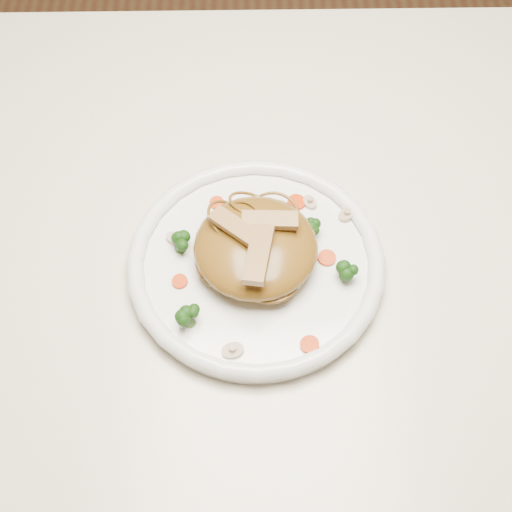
{
  "coord_description": "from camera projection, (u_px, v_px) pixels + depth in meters",
  "views": [
    {
      "loc": [
        -0.04,
        -0.52,
        1.47
      ],
      "look_at": [
        -0.03,
        -0.08,
        0.78
      ],
      "focal_mm": 49.83,
      "sensor_mm": 36.0,
      "label": 1
    }
  ],
  "objects": [
    {
      "name": "noodle_mound",
      "position": [
        256.0,
        247.0,
        0.82
      ],
      "size": [
        0.18,
        0.18,
        0.05
      ],
      "primitive_type": "ellipsoid",
      "rotation": [
        0.0,
        0.0,
        -0.34
      ],
      "color": "brown",
      "rests_on": "plate"
    },
    {
      "name": "carrot_2",
      "position": [
        327.0,
        258.0,
        0.84
      ],
      "size": [
        0.02,
        0.02,
        0.0
      ],
      "primitive_type": "cylinder",
      "rotation": [
        0.0,
        0.0,
        0.11
      ],
      "color": "red",
      "rests_on": "plate"
    },
    {
      "name": "broccoli_0",
      "position": [
        311.0,
        228.0,
        0.84
      ],
      "size": [
        0.03,
        0.03,
        0.03
      ],
      "primitive_type": null,
      "rotation": [
        0.0,
        0.0,
        0.39
      ],
      "color": "#17430E",
      "rests_on": "plate"
    },
    {
      "name": "carrot_1",
      "position": [
        180.0,
        281.0,
        0.82
      ],
      "size": [
        0.02,
        0.02,
        0.0
      ],
      "primitive_type": "cylinder",
      "rotation": [
        0.0,
        0.0,
        0.14
      ],
      "color": "red",
      "rests_on": "plate"
    },
    {
      "name": "broccoli_3",
      "position": [
        346.0,
        269.0,
        0.81
      ],
      "size": [
        0.03,
        0.03,
        0.03
      ],
      "primitive_type": null,
      "rotation": [
        0.0,
        0.0,
        -0.17
      ],
      "color": "#17430E",
      "rests_on": "plate"
    },
    {
      "name": "broccoli_1",
      "position": [
        179.0,
        242.0,
        0.83
      ],
      "size": [
        0.03,
        0.03,
        0.03
      ],
      "primitive_type": null,
      "rotation": [
        0.0,
        0.0,
        0.15
      ],
      "color": "#17430E",
      "rests_on": "plate"
    },
    {
      "name": "ground",
      "position": [
        269.0,
        423.0,
        1.52
      ],
      "size": [
        4.0,
        4.0,
        0.0
      ],
      "primitive_type": "plane",
      "color": "brown",
      "rests_on": "ground"
    },
    {
      "name": "mushroom_0",
      "position": [
        233.0,
        350.0,
        0.77
      ],
      "size": [
        0.03,
        0.03,
        0.01
      ],
      "primitive_type": "cylinder",
      "rotation": [
        0.0,
        0.0,
        0.22
      ],
      "color": "beige",
      "rests_on": "plate"
    },
    {
      "name": "chicken_c",
      "position": [
        259.0,
        254.0,
        0.77
      ],
      "size": [
        0.04,
        0.08,
        0.01
      ],
      "primitive_type": "cube",
      "rotation": [
        0.0,
        0.0,
        4.52
      ],
      "color": "#9E764A",
      "rests_on": "noodle_mound"
    },
    {
      "name": "chicken_a",
      "position": [
        270.0,
        220.0,
        0.8
      ],
      "size": [
        0.06,
        0.02,
        0.01
      ],
      "primitive_type": "cube",
      "rotation": [
        0.0,
        0.0,
        -0.03
      ],
      "color": "#9E764A",
      "rests_on": "noodle_mound"
    },
    {
      "name": "carrot_0",
      "position": [
        297.0,
        202.0,
        0.88
      ],
      "size": [
        0.03,
        0.03,
        0.0
      ],
      "primitive_type": "cylinder",
      "rotation": [
        0.0,
        0.0,
        -0.35
      ],
      "color": "red",
      "rests_on": "plate"
    },
    {
      "name": "plate",
      "position": [
        256.0,
        266.0,
        0.84
      ],
      "size": [
        0.35,
        0.35,
        0.02
      ],
      "primitive_type": "cylinder",
      "rotation": [
        0.0,
        0.0,
        -0.17
      ],
      "color": "white",
      "rests_on": "table"
    },
    {
      "name": "carrot_4",
      "position": [
        310.0,
        345.0,
        0.77
      ],
      "size": [
        0.03,
        0.03,
        0.0
      ],
      "primitive_type": "cylinder",
      "rotation": [
        0.0,
        0.0,
        -0.39
      ],
      "color": "red",
      "rests_on": "plate"
    },
    {
      "name": "mushroom_1",
      "position": [
        347.0,
        214.0,
        0.87
      ],
      "size": [
        0.03,
        0.03,
        0.01
      ],
      "primitive_type": "cylinder",
      "rotation": [
        0.0,
        0.0,
        0.81
      ],
      "color": "beige",
      "rests_on": "plate"
    },
    {
      "name": "mushroom_3",
      "position": [
        310.0,
        202.0,
        0.88
      ],
      "size": [
        0.03,
        0.03,
        0.01
      ],
      "primitive_type": "cylinder",
      "rotation": [
        0.0,
        0.0,
        2.1
      ],
      "color": "beige",
      "rests_on": "plate"
    },
    {
      "name": "broccoli_2",
      "position": [
        189.0,
        316.0,
        0.78
      ],
      "size": [
        0.03,
        0.03,
        0.03
      ],
      "primitive_type": null,
      "rotation": [
        0.0,
        0.0,
        -0.13
      ],
      "color": "#17430E",
      "rests_on": "plate"
    },
    {
      "name": "table",
      "position": [
        276.0,
        259.0,
        0.97
      ],
      "size": [
        1.2,
        0.8,
        0.75
      ],
      "color": "beige",
      "rests_on": "ground"
    },
    {
      "name": "mushroom_2",
      "position": [
        174.0,
        239.0,
        0.85
      ],
      "size": [
        0.03,
        0.03,
        0.01
      ],
      "primitive_type": "cylinder",
      "rotation": [
        0.0,
        0.0,
        -0.44
      ],
      "color": "beige",
      "rests_on": "plate"
    },
    {
      "name": "chicken_b",
      "position": [
        235.0,
        227.0,
        0.79
      ],
      "size": [
        0.06,
        0.06,
        0.01
      ],
      "primitive_type": "cube",
      "rotation": [
        0.0,
        0.0,
        2.42
      ],
      "color": "#9E764A",
      "rests_on": "noodle_mound"
    },
    {
      "name": "carrot_3",
      "position": [
        217.0,
        203.0,
        0.88
      ],
      "size": [
        0.02,
        0.02,
        0.0
      ],
      "primitive_type": "cylinder",
      "rotation": [
        0.0,
        0.0,
        0.16
      ],
      "color": "red",
      "rests_on": "plate"
    }
  ]
}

